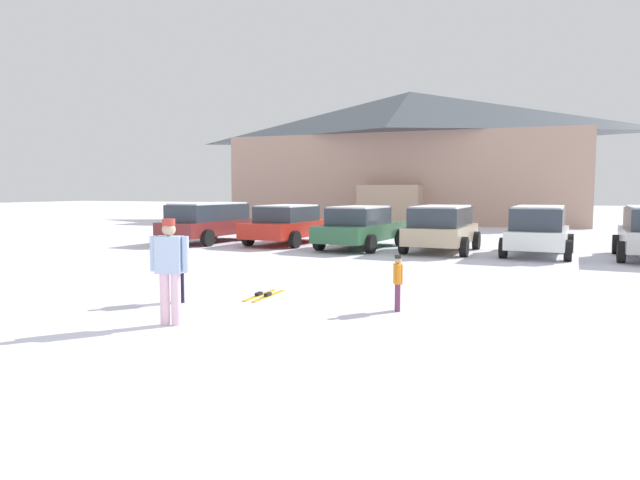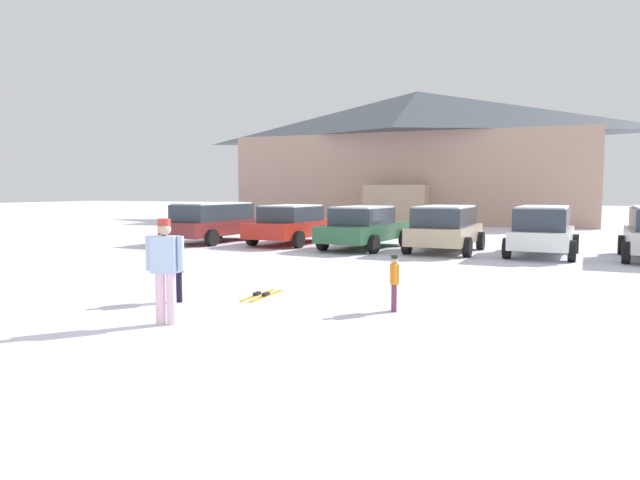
# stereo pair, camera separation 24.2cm
# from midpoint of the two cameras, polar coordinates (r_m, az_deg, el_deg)

# --- Properties ---
(ground) EXTENTS (160.00, 160.00, 0.00)m
(ground) POSITION_cam_midpoint_polar(r_m,az_deg,el_deg) (6.88, -19.65, -13.16)
(ground) COLOR silver
(ski_lodge) EXTENTS (22.98, 12.31, 8.68)m
(ski_lodge) POSITION_cam_midpoint_polar(r_m,az_deg,el_deg) (39.40, 8.72, 8.31)
(ski_lodge) COLOR tan
(ski_lodge) RESTS_ON ground
(parked_maroon_van) EXTENTS (2.35, 4.78, 1.60)m
(parked_maroon_van) POSITION_cam_midpoint_polar(r_m,az_deg,el_deg) (23.42, -11.27, 1.89)
(parked_maroon_van) COLOR maroon
(parked_maroon_van) RESTS_ON ground
(parked_red_sedan) EXTENTS (2.45, 4.82, 1.53)m
(parked_red_sedan) POSITION_cam_midpoint_polar(r_m,az_deg,el_deg) (22.33, -3.41, 1.62)
(parked_red_sedan) COLOR red
(parked_red_sedan) RESTS_ON ground
(parked_green_coupe) EXTENTS (2.48, 4.78, 1.53)m
(parked_green_coupe) POSITION_cam_midpoint_polar(r_m,az_deg,el_deg) (20.64, 3.74, 1.33)
(parked_green_coupe) COLOR #2E613E
(parked_green_coupe) RESTS_ON ground
(parked_beige_suv) EXTENTS (2.27, 4.07, 1.58)m
(parked_beige_suv) POSITION_cam_midpoint_polar(r_m,az_deg,el_deg) (19.87, 11.71, 1.30)
(parked_beige_suv) COLOR tan
(parked_beige_suv) RESTS_ON ground
(parked_white_suv) EXTENTS (2.21, 4.25, 1.60)m
(parked_white_suv) POSITION_cam_midpoint_polar(r_m,az_deg,el_deg) (19.65, 20.69, 1.07)
(parked_white_suv) COLOR white
(parked_white_suv) RESTS_ON ground
(skier_child_in_purple_jacket) EXTENTS (0.34, 0.32, 1.16)m
(skier_child_in_purple_jacket) POSITION_cam_midpoint_polar(r_m,az_deg,el_deg) (11.06, -14.41, -2.69)
(skier_child_in_purple_jacket) COLOR black
(skier_child_in_purple_jacket) RESTS_ON ground
(skier_adult_in_blue_parka) EXTENTS (0.60, 0.35, 1.67)m
(skier_adult_in_blue_parka) POSITION_cam_midpoint_polar(r_m,az_deg,el_deg) (9.20, -15.54, -2.46)
(skier_adult_in_blue_parka) COLOR silver
(skier_adult_in_blue_parka) RESTS_ON ground
(skier_child_in_orange_jacket) EXTENTS (0.22, 0.35, 0.99)m
(skier_child_in_orange_jacket) POSITION_cam_midpoint_polar(r_m,az_deg,el_deg) (10.02, 7.09, -3.93)
(skier_child_in_orange_jacket) COLOR #703559
(skier_child_in_orange_jacket) RESTS_ON ground
(pair_of_skis) EXTENTS (0.32, 1.33, 0.08)m
(pair_of_skis) POSITION_cam_midpoint_polar(r_m,az_deg,el_deg) (11.46, -6.22, -5.51)
(pair_of_skis) COLOR gold
(pair_of_skis) RESTS_ON ground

